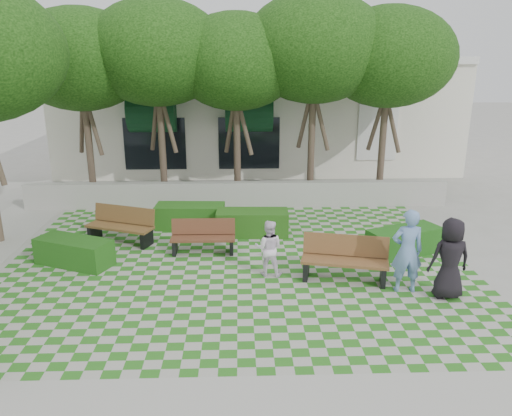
{
  "coord_description": "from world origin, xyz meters",
  "views": [
    {
      "loc": [
        0.07,
        -10.97,
        5.28
      ],
      "look_at": [
        0.5,
        1.5,
        1.4
      ],
      "focal_mm": 35.0,
      "sensor_mm": 36.0,
      "label": 1
    }
  ],
  "objects_px": {
    "person_dark": "(450,259)",
    "person_blue": "(407,251)",
    "hedge_east": "(404,241)",
    "bench_west": "(121,226)",
    "hedge_midright": "(252,223)",
    "hedge_west": "(74,252)",
    "bench_mid": "(203,237)",
    "bench_east": "(345,260)",
    "hedge_midleft": "(190,216)",
    "person_white": "(269,248)"
  },
  "relations": [
    {
      "from": "hedge_midright",
      "to": "person_dark",
      "type": "xyz_separation_m",
      "value": [
        4.27,
        -4.2,
        0.55
      ]
    },
    {
      "from": "bench_mid",
      "to": "hedge_west",
      "type": "distance_m",
      "value": 3.38
    },
    {
      "from": "person_dark",
      "to": "person_blue",
      "type": "bearing_deg",
      "value": -23.69
    },
    {
      "from": "bench_east",
      "to": "hedge_midright",
      "type": "height_order",
      "value": "bench_east"
    },
    {
      "from": "bench_east",
      "to": "bench_mid",
      "type": "relative_size",
      "value": 1.23
    },
    {
      "from": "hedge_midleft",
      "to": "person_dark",
      "type": "bearing_deg",
      "value": -38.41
    },
    {
      "from": "bench_east",
      "to": "person_white",
      "type": "height_order",
      "value": "person_white"
    },
    {
      "from": "bench_west",
      "to": "bench_mid",
      "type": "bearing_deg",
      "value": 1.71
    },
    {
      "from": "hedge_east",
      "to": "person_white",
      "type": "relative_size",
      "value": 1.45
    },
    {
      "from": "bench_east",
      "to": "hedge_midleft",
      "type": "height_order",
      "value": "bench_east"
    },
    {
      "from": "bench_west",
      "to": "hedge_east",
      "type": "height_order",
      "value": "bench_west"
    },
    {
      "from": "hedge_midright",
      "to": "hedge_east",
      "type": "bearing_deg",
      "value": -21.81
    },
    {
      "from": "hedge_west",
      "to": "person_dark",
      "type": "distance_m",
      "value": 9.23
    },
    {
      "from": "hedge_midright",
      "to": "person_white",
      "type": "bearing_deg",
      "value": -83.67
    },
    {
      "from": "hedge_east",
      "to": "bench_west",
      "type": "bearing_deg",
      "value": 171.82
    },
    {
      "from": "bench_east",
      "to": "person_dark",
      "type": "bearing_deg",
      "value": -11.35
    },
    {
      "from": "bench_east",
      "to": "person_dark",
      "type": "relative_size",
      "value": 1.16
    },
    {
      "from": "hedge_west",
      "to": "person_white",
      "type": "bearing_deg",
      "value": -9.16
    },
    {
      "from": "bench_west",
      "to": "person_dark",
      "type": "height_order",
      "value": "person_dark"
    },
    {
      "from": "person_blue",
      "to": "bench_west",
      "type": "bearing_deg",
      "value": -24.07
    },
    {
      "from": "person_white",
      "to": "person_blue",
      "type": "bearing_deg",
      "value": 172.0
    },
    {
      "from": "hedge_midleft",
      "to": "hedge_west",
      "type": "height_order",
      "value": "hedge_midleft"
    },
    {
      "from": "hedge_midright",
      "to": "person_dark",
      "type": "distance_m",
      "value": 6.02
    },
    {
      "from": "hedge_east",
      "to": "hedge_west",
      "type": "bearing_deg",
      "value": -177.14
    },
    {
      "from": "hedge_east",
      "to": "person_dark",
      "type": "bearing_deg",
      "value": -86.55
    },
    {
      "from": "bench_east",
      "to": "person_dark",
      "type": "xyz_separation_m",
      "value": [
        2.13,
        -0.97,
        0.41
      ]
    },
    {
      "from": "bench_west",
      "to": "hedge_midright",
      "type": "xyz_separation_m",
      "value": [
        3.82,
        0.51,
        -0.12
      ]
    },
    {
      "from": "hedge_east",
      "to": "hedge_midright",
      "type": "bearing_deg",
      "value": 158.19
    },
    {
      "from": "bench_mid",
      "to": "bench_west",
      "type": "height_order",
      "value": "bench_west"
    },
    {
      "from": "hedge_midright",
      "to": "bench_west",
      "type": "bearing_deg",
      "value": -172.41
    },
    {
      "from": "bench_west",
      "to": "hedge_midright",
      "type": "relative_size",
      "value": 0.97
    },
    {
      "from": "hedge_west",
      "to": "hedge_midright",
      "type": "bearing_deg",
      "value": 24.01
    },
    {
      "from": "hedge_west",
      "to": "bench_east",
      "type": "bearing_deg",
      "value": -9.54
    },
    {
      "from": "person_blue",
      "to": "person_white",
      "type": "distance_m",
      "value": 3.26
    },
    {
      "from": "bench_east",
      "to": "hedge_west",
      "type": "relative_size",
      "value": 1.08
    },
    {
      "from": "bench_mid",
      "to": "hedge_midright",
      "type": "bearing_deg",
      "value": 44.92
    },
    {
      "from": "bench_mid",
      "to": "person_dark",
      "type": "xyz_separation_m",
      "value": [
        5.66,
        -2.83,
        0.49
      ]
    },
    {
      "from": "person_blue",
      "to": "person_dark",
      "type": "relative_size",
      "value": 1.06
    },
    {
      "from": "bench_mid",
      "to": "person_dark",
      "type": "distance_m",
      "value": 6.35
    },
    {
      "from": "person_dark",
      "to": "person_white",
      "type": "distance_m",
      "value": 4.17
    },
    {
      "from": "bench_mid",
      "to": "person_white",
      "type": "bearing_deg",
      "value": -41.42
    },
    {
      "from": "person_dark",
      "to": "hedge_east",
      "type": "bearing_deg",
      "value": -89.88
    },
    {
      "from": "hedge_midleft",
      "to": "person_blue",
      "type": "height_order",
      "value": "person_blue"
    },
    {
      "from": "person_dark",
      "to": "person_white",
      "type": "xyz_separation_m",
      "value": [
        -3.95,
        1.31,
        -0.22
      ]
    },
    {
      "from": "person_white",
      "to": "hedge_west",
      "type": "bearing_deg",
      "value": 0.57
    },
    {
      "from": "bench_east",
      "to": "bench_west",
      "type": "distance_m",
      "value": 6.56
    },
    {
      "from": "bench_east",
      "to": "bench_west",
      "type": "height_order",
      "value": "bench_east"
    },
    {
      "from": "hedge_west",
      "to": "person_white",
      "type": "distance_m",
      "value": 5.09
    },
    {
      "from": "hedge_midleft",
      "to": "person_blue",
      "type": "distance_m",
      "value": 7.08
    },
    {
      "from": "hedge_east",
      "to": "bench_mid",
      "type": "bearing_deg",
      "value": 177.14
    }
  ]
}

